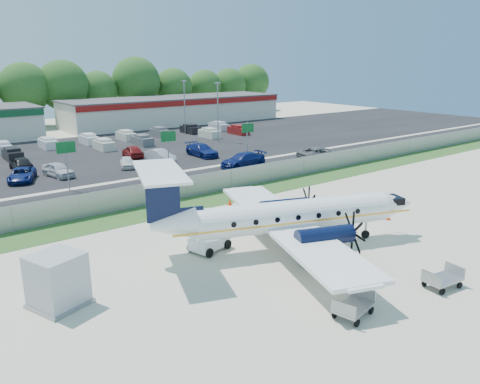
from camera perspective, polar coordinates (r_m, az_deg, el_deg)
ground at (r=33.07m, az=6.34°, el=-6.09°), size 170.00×170.00×0.00m
grass_verge at (r=42.05m, az=-4.95°, el=-1.25°), size 170.00×4.00×0.02m
access_road at (r=47.90m, az=-9.45°, el=0.72°), size 170.00×8.00×0.02m
parking_lot at (r=66.79m, az=-17.99°, el=4.40°), size 170.00×32.00×0.02m
perimeter_fence at (r=43.42m, az=-6.40°, el=0.63°), size 120.00×0.06×1.99m
building_east at (r=96.97m, az=-7.92°, el=9.88°), size 44.40×12.40×5.24m
sign_left at (r=47.73m, az=-20.41°, el=4.32°), size 1.80×0.26×5.00m
sign_mid at (r=51.89m, az=-8.74°, el=5.97°), size 1.80×0.26×5.00m
sign_right at (r=57.87m, az=0.92°, el=7.14°), size 1.80×0.26×5.00m
light_pole_ne at (r=73.29m, az=-2.73°, el=10.21°), size 0.90×0.35×9.09m
light_pole_se at (r=81.69m, az=-6.78°, el=10.69°), size 0.90×0.35×9.09m
tree_line at (r=99.20m, az=-24.71°, el=7.20°), size 112.00×6.00×14.00m
aircraft at (r=31.20m, az=5.91°, el=-2.90°), size 19.52×19.01×6.00m
pushback_tug at (r=31.47m, az=-3.62°, el=-5.87°), size 2.90×2.42×1.40m
baggage_cart_near at (r=24.41m, az=13.66°, el=-13.39°), size 2.41×1.74×1.15m
baggage_cart_far at (r=28.79m, az=23.46°, el=-9.68°), size 2.26×1.52×1.11m
service_container at (r=26.10m, az=-21.36°, el=-10.17°), size 3.24×3.24×2.81m
cone_nose at (r=39.15m, az=17.59°, el=-2.82°), size 0.41×0.41×0.59m
cone_port_wing at (r=28.98m, az=23.02°, el=-10.03°), size 0.38×0.38×0.53m
cone_starboard_wing at (r=41.09m, az=-1.25°, el=-1.23°), size 0.39×0.39×0.55m
road_car_mid at (r=55.99m, az=0.35°, el=3.09°), size 5.81×2.38×1.68m
road_car_east at (r=60.66m, az=9.78°, el=3.85°), size 6.54×3.78×1.72m
parked_car_a at (r=54.32m, az=-24.97°, el=1.21°), size 4.03×5.56×1.40m
parked_car_b at (r=54.87m, az=-21.21°, el=1.75°), size 2.77×4.88×1.56m
parked_car_c at (r=57.14m, az=-13.58°, el=2.91°), size 2.80×4.12×1.30m
parked_car_d at (r=59.63m, az=-9.63°, el=3.65°), size 2.33×4.89×1.55m
parked_car_e at (r=62.48m, az=-4.66°, el=4.37°), size 2.30×5.65×1.64m
parked_car_f at (r=59.73m, az=-25.05°, el=2.40°), size 1.96×4.79×1.63m
parked_car_g at (r=62.93m, az=-12.91°, el=4.10°), size 2.67×5.05×1.64m
far_parking_rows at (r=71.47m, az=-19.35°, el=4.97°), size 56.00×10.00×1.60m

